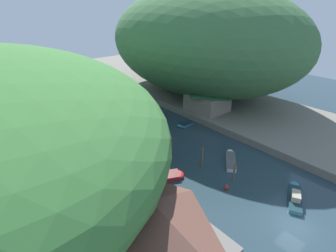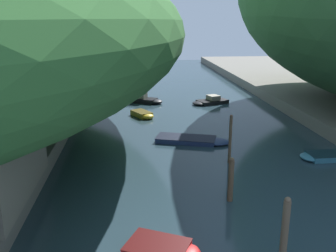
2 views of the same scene
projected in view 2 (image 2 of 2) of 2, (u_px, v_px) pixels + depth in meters
name	position (u px, v px, depth m)	size (l,w,h in m)	color
water_surface	(199.00, 143.00, 31.07)	(130.00, 130.00, 0.00)	#283D47
boat_cabin_cruiser	(166.00, 252.00, 16.02)	(3.71, 3.06, 0.62)	red
boat_near_quay	(195.00, 140.00, 31.23)	(6.43, 3.75, 0.40)	navy
boat_mid_channel	(145.00, 99.00, 45.86)	(4.78, 3.51, 1.43)	black
boat_navy_launch	(209.00, 101.00, 45.36)	(4.89, 3.43, 0.99)	black
boat_small_dinghy	(321.00, 156.00, 27.44)	(3.25, 1.82, 0.43)	teal
boat_moored_right	(143.00, 115.00, 39.19)	(2.66, 3.35, 0.55)	gold
mooring_post_second	(285.00, 230.00, 15.43)	(0.31, 0.31, 3.04)	brown
mooring_post_middle	(231.00, 179.00, 20.86)	(0.32, 0.32, 2.61)	brown
mooring_post_fourth	(230.00, 139.00, 26.33)	(0.21, 0.21, 3.56)	brown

